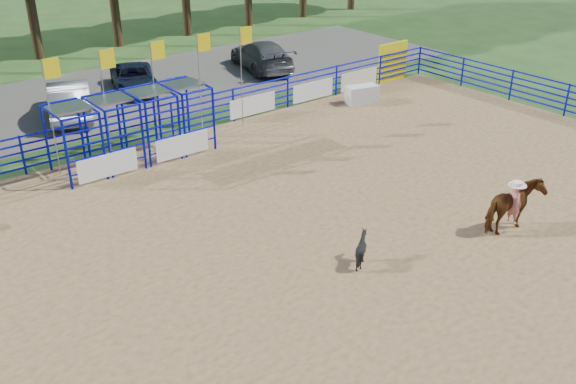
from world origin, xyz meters
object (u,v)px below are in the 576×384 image
object	(u,v)px
car_c	(134,78)
car_d	(262,55)
car_b	(69,99)
announcer_table	(362,94)
calf	(361,249)
horse_and_rider	(514,205)

from	to	relation	value
car_c	car_d	distance (m)	7.36
car_b	car_d	distance (m)	11.31
announcer_table	car_d	size ratio (longest dim) A/B	0.29
announcer_table	car_d	bearing A→B (deg)	91.93
calf	car_b	bearing A→B (deg)	10.85
car_c	car_d	world-z (taller)	car_d
announcer_table	horse_and_rider	xyz separation A→B (m)	(-4.98, -11.62, 0.47)
announcer_table	calf	size ratio (longest dim) A/B	1.70
announcer_table	horse_and_rider	distance (m)	12.65
car_b	car_c	size ratio (longest dim) A/B	1.10
announcer_table	calf	xyz separation A→B (m)	(-9.79, -10.12, 0.04)
horse_and_rider	calf	size ratio (longest dim) A/B	2.53
announcer_table	car_c	distance (m)	11.33
car_b	car_d	size ratio (longest dim) A/B	0.93
calf	horse_and_rider	bearing A→B (deg)	-102.35
car_b	horse_and_rider	bearing A→B (deg)	129.08
announcer_table	car_c	bearing A→B (deg)	131.95
horse_and_rider	calf	world-z (taller)	horse_and_rider
horse_and_rider	car_b	bearing A→B (deg)	109.71
announcer_table	horse_and_rider	world-z (taller)	horse_and_rider
car_b	car_c	xyz separation A→B (m)	(3.94, 1.79, -0.19)
announcer_table	car_c	size ratio (longest dim) A/B	0.34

